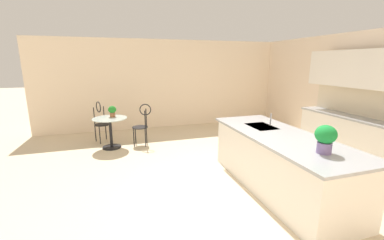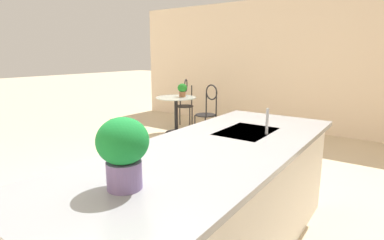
% 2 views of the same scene
% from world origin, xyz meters
% --- Properties ---
extents(ground_plane, '(40.00, 40.00, 0.00)m').
position_xyz_m(ground_plane, '(0.00, 0.00, 0.00)').
color(ground_plane, beige).
extents(wall_left_window, '(0.12, 7.80, 2.70)m').
position_xyz_m(wall_left_window, '(-4.26, 0.00, 1.35)').
color(wall_left_window, beige).
rests_on(wall_left_window, ground).
extents(kitchen_island, '(2.80, 1.06, 0.92)m').
position_xyz_m(kitchen_island, '(0.30, 0.85, 0.46)').
color(kitchen_island, white).
rests_on(kitchen_island, ground).
extents(bistro_table, '(0.80, 0.80, 0.74)m').
position_xyz_m(bistro_table, '(-2.59, -1.76, 0.45)').
color(bistro_table, black).
rests_on(bistro_table, ground).
extents(chair_near_window, '(0.46, 0.51, 1.04)m').
position_xyz_m(chair_near_window, '(-2.58, -1.01, 0.57)').
color(chair_near_window, black).
rests_on(chair_near_window, ground).
extents(chair_by_island, '(0.52, 0.51, 1.04)m').
position_xyz_m(chair_by_island, '(-3.21, -2.00, 0.57)').
color(chair_by_island, black).
rests_on(chair_by_island, ground).
extents(sink_faucet, '(0.02, 0.02, 0.22)m').
position_xyz_m(sink_faucet, '(-0.25, 1.03, 1.03)').
color(sink_faucet, '#B2B5BA').
rests_on(sink_faucet, kitchen_island).
extents(potted_plant_on_table, '(0.19, 0.19, 0.26)m').
position_xyz_m(potted_plant_on_table, '(-2.71, -1.69, 0.89)').
color(potted_plant_on_table, '#9E603D').
rests_on(potted_plant_on_table, bistro_table).
extents(potted_plant_counter_far, '(0.26, 0.26, 0.36)m').
position_xyz_m(potted_plant_counter_far, '(1.15, 0.85, 1.13)').
color(potted_plant_counter_far, '#7A669E').
rests_on(potted_plant_counter_far, kitchen_island).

